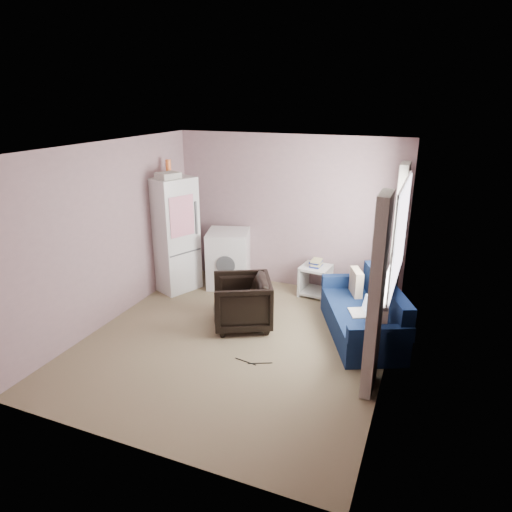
{
  "coord_description": "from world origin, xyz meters",
  "views": [
    {
      "loc": [
        2.23,
        -4.8,
        3.07
      ],
      "look_at": [
        0.05,
        0.6,
        1.0
      ],
      "focal_mm": 32.0,
      "sensor_mm": 36.0,
      "label": 1
    }
  ],
  "objects_px": {
    "washing_machine": "(228,257)",
    "sofa": "(365,316)",
    "fridge": "(173,233)",
    "side_table": "(315,278)",
    "armchair": "(242,300)"
  },
  "relations": [
    {
      "from": "fridge",
      "to": "washing_machine",
      "type": "distance_m",
      "value": 1.0
    },
    {
      "from": "washing_machine",
      "to": "sofa",
      "type": "bearing_deg",
      "value": -36.96
    },
    {
      "from": "side_table",
      "to": "sofa",
      "type": "distance_m",
      "value": 1.4
    },
    {
      "from": "armchair",
      "to": "washing_machine",
      "type": "height_order",
      "value": "washing_machine"
    },
    {
      "from": "armchair",
      "to": "washing_machine",
      "type": "distance_m",
      "value": 1.5
    },
    {
      "from": "side_table",
      "to": "sofa",
      "type": "bearing_deg",
      "value": -46.95
    },
    {
      "from": "side_table",
      "to": "sofa",
      "type": "relative_size",
      "value": 0.32
    },
    {
      "from": "fridge",
      "to": "side_table",
      "type": "height_order",
      "value": "fridge"
    },
    {
      "from": "armchair",
      "to": "sofa",
      "type": "xyz_separation_m",
      "value": [
        1.63,
        0.38,
        -0.11
      ]
    },
    {
      "from": "fridge",
      "to": "washing_machine",
      "type": "height_order",
      "value": "fridge"
    },
    {
      "from": "armchair",
      "to": "fridge",
      "type": "bearing_deg",
      "value": -144.93
    },
    {
      "from": "washing_machine",
      "to": "armchair",
      "type": "bearing_deg",
      "value": -74.67
    },
    {
      "from": "washing_machine",
      "to": "side_table",
      "type": "xyz_separation_m",
      "value": [
        1.47,
        0.14,
        -0.21
      ]
    },
    {
      "from": "fridge",
      "to": "side_table",
      "type": "distance_m",
      "value": 2.42
    },
    {
      "from": "side_table",
      "to": "washing_machine",
      "type": "bearing_deg",
      "value": -174.56
    }
  ]
}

